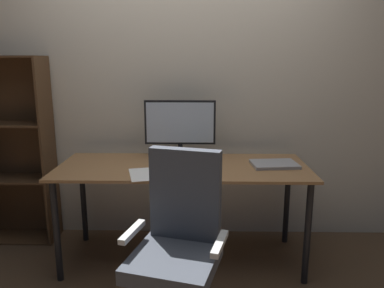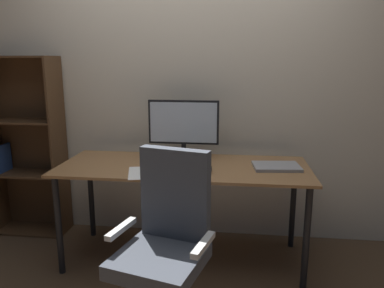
{
  "view_description": "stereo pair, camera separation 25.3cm",
  "coord_description": "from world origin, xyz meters",
  "px_view_note": "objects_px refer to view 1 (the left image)",
  "views": [
    {
      "loc": [
        0.12,
        -2.56,
        1.48
      ],
      "look_at": [
        0.07,
        -0.04,
        0.91
      ],
      "focal_mm": 34.6,
      "sensor_mm": 36.0,
      "label": 1
    },
    {
      "loc": [
        0.37,
        -2.54,
        1.48
      ],
      "look_at": [
        0.07,
        -0.04,
        0.91
      ],
      "focal_mm": 34.6,
      "sensor_mm": 36.0,
      "label": 2
    }
  ],
  "objects_px": {
    "bookshelf": "(12,152)",
    "keyboard": "(174,172)",
    "laptop": "(274,164)",
    "mouse": "(208,170)",
    "coffee_mug": "(198,158)",
    "monitor": "(180,126)",
    "desk": "(183,176)",
    "office_chair": "(178,253)"
  },
  "relations": [
    {
      "from": "keyboard",
      "to": "coffee_mug",
      "type": "xyz_separation_m",
      "value": [
        0.16,
        0.2,
        0.04
      ]
    },
    {
      "from": "coffee_mug",
      "to": "office_chair",
      "type": "height_order",
      "value": "office_chair"
    },
    {
      "from": "office_chair",
      "to": "bookshelf",
      "type": "bearing_deg",
      "value": 157.5
    },
    {
      "from": "desk",
      "to": "bookshelf",
      "type": "bearing_deg",
      "value": 166.07
    },
    {
      "from": "keyboard",
      "to": "bookshelf",
      "type": "height_order",
      "value": "bookshelf"
    },
    {
      "from": "monitor",
      "to": "keyboard",
      "type": "bearing_deg",
      "value": -93.16
    },
    {
      "from": "office_chair",
      "to": "bookshelf",
      "type": "height_order",
      "value": "bookshelf"
    },
    {
      "from": "desk",
      "to": "laptop",
      "type": "bearing_deg",
      "value": 0.91
    },
    {
      "from": "coffee_mug",
      "to": "monitor",
      "type": "bearing_deg",
      "value": 125.59
    },
    {
      "from": "desk",
      "to": "coffee_mug",
      "type": "relative_size",
      "value": 17.67
    },
    {
      "from": "desk",
      "to": "bookshelf",
      "type": "xyz_separation_m",
      "value": [
        -1.42,
        0.35,
        0.09
      ]
    },
    {
      "from": "keyboard",
      "to": "monitor",
      "type": "bearing_deg",
      "value": 87.56
    },
    {
      "from": "bookshelf",
      "to": "office_chair",
      "type": "bearing_deg",
      "value": -37.57
    },
    {
      "from": "coffee_mug",
      "to": "bookshelf",
      "type": "relative_size",
      "value": 0.07
    },
    {
      "from": "keyboard",
      "to": "laptop",
      "type": "height_order",
      "value": "laptop"
    },
    {
      "from": "mouse",
      "to": "laptop",
      "type": "xyz_separation_m",
      "value": [
        0.48,
        0.17,
        -0.01
      ]
    },
    {
      "from": "laptop",
      "to": "desk",
      "type": "bearing_deg",
      "value": 175.04
    },
    {
      "from": "desk",
      "to": "monitor",
      "type": "bearing_deg",
      "value": 97.79
    },
    {
      "from": "bookshelf",
      "to": "keyboard",
      "type": "bearing_deg",
      "value": -21.4
    },
    {
      "from": "office_chair",
      "to": "bookshelf",
      "type": "xyz_separation_m",
      "value": [
        -1.42,
        1.09,
        0.29
      ]
    },
    {
      "from": "keyboard",
      "to": "bookshelf",
      "type": "xyz_separation_m",
      "value": [
        -1.37,
        0.54,
        0.0
      ]
    },
    {
      "from": "mouse",
      "to": "laptop",
      "type": "relative_size",
      "value": 0.3
    },
    {
      "from": "mouse",
      "to": "coffee_mug",
      "type": "bearing_deg",
      "value": 116.02
    },
    {
      "from": "mouse",
      "to": "bookshelf",
      "type": "xyz_separation_m",
      "value": [
        -1.6,
        0.51,
        -0.01
      ]
    },
    {
      "from": "desk",
      "to": "keyboard",
      "type": "xyz_separation_m",
      "value": [
        -0.05,
        -0.18,
        0.09
      ]
    },
    {
      "from": "laptop",
      "to": "office_chair",
      "type": "xyz_separation_m",
      "value": [
        -0.65,
        -0.75,
        -0.29
      ]
    },
    {
      "from": "desk",
      "to": "office_chair",
      "type": "height_order",
      "value": "office_chair"
    },
    {
      "from": "laptop",
      "to": "bookshelf",
      "type": "xyz_separation_m",
      "value": [
        -2.07,
        0.34,
        -0.0
      ]
    },
    {
      "from": "desk",
      "to": "monitor",
      "type": "relative_size",
      "value": 3.32
    },
    {
      "from": "coffee_mug",
      "to": "bookshelf",
      "type": "distance_m",
      "value": 1.56
    },
    {
      "from": "monitor",
      "to": "office_chair",
      "type": "relative_size",
      "value": 0.53
    },
    {
      "from": "monitor",
      "to": "keyboard",
      "type": "distance_m",
      "value": 0.47
    },
    {
      "from": "keyboard",
      "to": "office_chair",
      "type": "height_order",
      "value": "office_chair"
    },
    {
      "from": "bookshelf",
      "to": "monitor",
      "type": "bearing_deg",
      "value": -5.76
    },
    {
      "from": "laptop",
      "to": "bookshelf",
      "type": "height_order",
      "value": "bookshelf"
    },
    {
      "from": "mouse",
      "to": "bookshelf",
      "type": "relative_size",
      "value": 0.06
    },
    {
      "from": "desk",
      "to": "keyboard",
      "type": "bearing_deg",
      "value": -105.44
    },
    {
      "from": "mouse",
      "to": "bookshelf",
      "type": "height_order",
      "value": "bookshelf"
    },
    {
      "from": "desk",
      "to": "mouse",
      "type": "bearing_deg",
      "value": -41.28
    },
    {
      "from": "laptop",
      "to": "bookshelf",
      "type": "bearing_deg",
      "value": 164.8
    },
    {
      "from": "office_chair",
      "to": "bookshelf",
      "type": "distance_m",
      "value": 1.82
    },
    {
      "from": "coffee_mug",
      "to": "laptop",
      "type": "bearing_deg",
      "value": -0.73
    }
  ]
}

